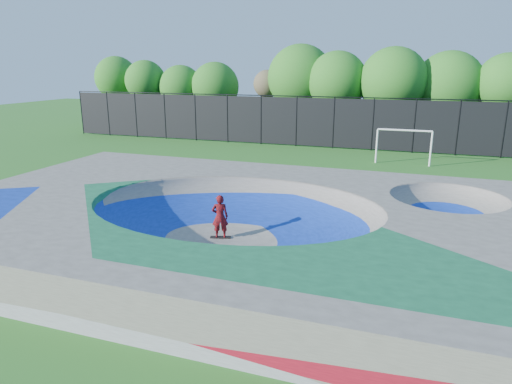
# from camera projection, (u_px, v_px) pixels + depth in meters

# --- Properties ---
(ground) EXTENTS (120.00, 120.00, 0.00)m
(ground) POSITION_uv_depth(u_px,v_px,m) (234.00, 241.00, 17.13)
(ground) COLOR #22601A
(ground) RESTS_ON ground
(skate_deck) EXTENTS (22.00, 14.00, 1.50)m
(skate_deck) POSITION_uv_depth(u_px,v_px,m) (234.00, 222.00, 16.93)
(skate_deck) COLOR gray
(skate_deck) RESTS_ON ground
(skater) EXTENTS (0.73, 0.60, 1.71)m
(skater) POSITION_uv_depth(u_px,v_px,m) (220.00, 217.00, 17.18)
(skater) COLOR #AA0D11
(skater) RESTS_ON ground
(skateboard) EXTENTS (0.81, 0.46, 0.05)m
(skateboard) POSITION_uv_depth(u_px,v_px,m) (220.00, 237.00, 17.41)
(skateboard) COLOR black
(skateboard) RESTS_ON ground
(soccer_goal) EXTENTS (3.54, 0.12, 2.34)m
(soccer_goal) POSITION_uv_depth(u_px,v_px,m) (404.00, 140.00, 29.87)
(soccer_goal) COLOR white
(soccer_goal) RESTS_ON ground
(fence) EXTENTS (48.09, 0.09, 4.04)m
(fence) POSITION_uv_depth(u_px,v_px,m) (334.00, 122.00, 35.68)
(fence) COLOR black
(fence) RESTS_ON ground
(treeline) EXTENTS (52.72, 7.37, 8.23)m
(treeline) POSITION_uv_depth(u_px,v_px,m) (390.00, 82.00, 38.30)
(treeline) COLOR #4E3427
(treeline) RESTS_ON ground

